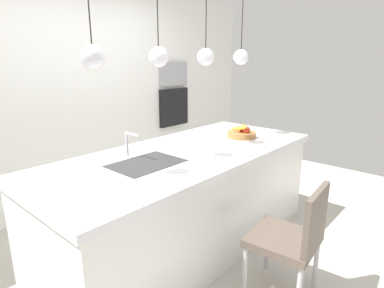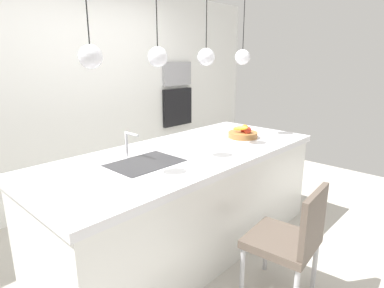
{
  "view_description": "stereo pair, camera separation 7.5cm",
  "coord_description": "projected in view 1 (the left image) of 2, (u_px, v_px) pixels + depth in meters",
  "views": [
    {
      "loc": [
        -2.0,
        -1.87,
        1.73
      ],
      "look_at": [
        0.1,
        0.0,
        0.98
      ],
      "focal_mm": 29.96,
      "sensor_mm": 36.0,
      "label": 1
    },
    {
      "loc": [
        -1.95,
        -1.92,
        1.73
      ],
      "look_at": [
        0.1,
        0.0,
        0.98
      ],
      "focal_mm": 29.96,
      "sensor_mm": 36.0,
      "label": 2
    }
  ],
  "objects": [
    {
      "name": "pendant_light_center_left",
      "position": [
        159.0,
        56.0,
        2.44
      ],
      "size": [
        0.15,
        0.15,
        0.75
      ],
      "color": "silver"
    },
    {
      "name": "floor",
      "position": [
        185.0,
        243.0,
        3.1
      ],
      "size": [
        6.6,
        6.6,
        0.0
      ],
      "primitive_type": "plane",
      "color": "#BCB7AD",
      "rests_on": "ground"
    },
    {
      "name": "microwave",
      "position": [
        173.0,
        74.0,
        4.77
      ],
      "size": [
        0.54,
        0.08,
        0.34
      ],
      "primitive_type": "cube",
      "color": "#9E9EA3",
      "rests_on": "back_wall"
    },
    {
      "name": "pendant_light_right",
      "position": [
        241.0,
        57.0,
        3.26
      ],
      "size": [
        0.15,
        0.15,
        0.75
      ],
      "color": "silver"
    },
    {
      "name": "faucet",
      "position": [
        129.0,
        141.0,
        2.63
      ],
      "size": [
        0.02,
        0.17,
        0.22
      ],
      "color": "silver",
      "rests_on": "kitchen_island"
    },
    {
      "name": "back_wall",
      "position": [
        83.0,
        95.0,
        3.81
      ],
      "size": [
        6.0,
        0.1,
        2.6
      ],
      "primitive_type": "cube",
      "color": "white",
      "rests_on": "ground"
    },
    {
      "name": "chair_near",
      "position": [
        293.0,
        236.0,
        2.3
      ],
      "size": [
        0.5,
        0.5,
        0.88
      ],
      "color": "brown",
      "rests_on": "ground"
    },
    {
      "name": "oven",
      "position": [
        173.0,
        107.0,
        4.9
      ],
      "size": [
        0.56,
        0.08,
        0.56
      ],
      "primitive_type": "cube",
      "color": "black",
      "rests_on": "back_wall"
    },
    {
      "name": "sink_basin",
      "position": [
        146.0,
        164.0,
        2.53
      ],
      "size": [
        0.56,
        0.4,
        0.02
      ],
      "primitive_type": "cube",
      "color": "#2D2D30",
      "rests_on": "kitchen_island"
    },
    {
      "name": "pendant_light_left",
      "position": [
        93.0,
        56.0,
        2.03
      ],
      "size": [
        0.15,
        0.15,
        0.75
      ],
      "color": "silver"
    },
    {
      "name": "fruit_bowl",
      "position": [
        242.0,
        133.0,
        3.36
      ],
      "size": [
        0.3,
        0.3,
        0.15
      ],
      "color": "#9E6B38",
      "rests_on": "kitchen_island"
    },
    {
      "name": "kitchen_island",
      "position": [
        185.0,
        199.0,
        2.97
      ],
      "size": [
        2.73,
        1.14,
        0.93
      ],
      "color": "white",
      "rests_on": "ground"
    },
    {
      "name": "pendant_light_center_right",
      "position": [
        206.0,
        57.0,
        2.85
      ],
      "size": [
        0.15,
        0.15,
        0.75
      ],
      "color": "silver"
    }
  ]
}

